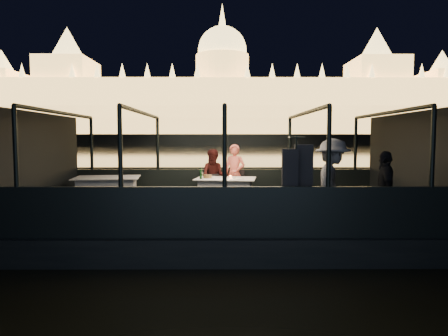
{
  "coord_description": "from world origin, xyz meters",
  "views": [
    {
      "loc": [
        -0.04,
        -8.88,
        2.23
      ],
      "look_at": [
        0.0,
        0.4,
        1.55
      ],
      "focal_mm": 32.0,
      "sensor_mm": 36.0,
      "label": 1
    }
  ],
  "objects_px": {
    "coat_stand": "(296,185)",
    "person_man_maroon": "(214,176)",
    "chair_port_right": "(237,188)",
    "person_woman_coral": "(235,176)",
    "wine_bottle": "(201,173)",
    "dining_table_central": "(226,193)",
    "dining_table_aft": "(108,194)",
    "passenger_stripe": "(332,186)",
    "chair_port_left": "(212,189)",
    "passenger_dark": "(385,185)"
  },
  "relations": [
    {
      "from": "person_man_maroon",
      "to": "wine_bottle",
      "type": "distance_m",
      "value": 1.0
    },
    {
      "from": "person_woman_coral",
      "to": "wine_bottle",
      "type": "height_order",
      "value": "person_woman_coral"
    },
    {
      "from": "coat_stand",
      "to": "person_woman_coral",
      "type": "height_order",
      "value": "coat_stand"
    },
    {
      "from": "chair_port_left",
      "to": "coat_stand",
      "type": "height_order",
      "value": "coat_stand"
    },
    {
      "from": "passenger_dark",
      "to": "coat_stand",
      "type": "bearing_deg",
      "value": -63.52
    },
    {
      "from": "person_woman_coral",
      "to": "person_man_maroon",
      "type": "relative_size",
      "value": 1.09
    },
    {
      "from": "person_woman_coral",
      "to": "dining_table_aft",
      "type": "bearing_deg",
      "value": -142.84
    },
    {
      "from": "chair_port_left",
      "to": "coat_stand",
      "type": "relative_size",
      "value": 0.44
    },
    {
      "from": "coat_stand",
      "to": "person_woman_coral",
      "type": "bearing_deg",
      "value": 106.57
    },
    {
      "from": "dining_table_central",
      "to": "coat_stand",
      "type": "height_order",
      "value": "coat_stand"
    },
    {
      "from": "dining_table_central",
      "to": "passenger_stripe",
      "type": "distance_m",
      "value": 3.09
    },
    {
      "from": "chair_port_right",
      "to": "person_woman_coral",
      "type": "relative_size",
      "value": 0.56
    },
    {
      "from": "person_man_maroon",
      "to": "passenger_dark",
      "type": "xyz_separation_m",
      "value": [
        3.32,
        -2.93,
        0.1
      ]
    },
    {
      "from": "person_man_maroon",
      "to": "chair_port_right",
      "type": "bearing_deg",
      "value": -6.84
    },
    {
      "from": "dining_table_aft",
      "to": "chair_port_left",
      "type": "distance_m",
      "value": 2.59
    },
    {
      "from": "coat_stand",
      "to": "passenger_stripe",
      "type": "xyz_separation_m",
      "value": [
        0.75,
        0.3,
        -0.05
      ]
    },
    {
      "from": "coat_stand",
      "to": "person_woman_coral",
      "type": "relative_size",
      "value": 1.13
    },
    {
      "from": "chair_port_right",
      "to": "wine_bottle",
      "type": "relative_size",
      "value": 3.11
    },
    {
      "from": "chair_port_right",
      "to": "person_man_maroon",
      "type": "distance_m",
      "value": 0.68
    },
    {
      "from": "dining_table_central",
      "to": "chair_port_right",
      "type": "distance_m",
      "value": 0.67
    },
    {
      "from": "passenger_stripe",
      "to": "wine_bottle",
      "type": "relative_size",
      "value": 6.06
    },
    {
      "from": "dining_table_central",
      "to": "passenger_stripe",
      "type": "relative_size",
      "value": 0.83
    },
    {
      "from": "coat_stand",
      "to": "passenger_dark",
      "type": "bearing_deg",
      "value": 13.71
    },
    {
      "from": "wine_bottle",
      "to": "coat_stand",
      "type": "bearing_deg",
      "value": -52.93
    },
    {
      "from": "dining_table_central",
      "to": "dining_table_aft",
      "type": "xyz_separation_m",
      "value": [
        -2.88,
        -0.12,
        0.0
      ]
    },
    {
      "from": "dining_table_central",
      "to": "passenger_dark",
      "type": "relative_size",
      "value": 0.96
    },
    {
      "from": "person_man_maroon",
      "to": "passenger_stripe",
      "type": "distance_m",
      "value": 3.82
    },
    {
      "from": "chair_port_left",
      "to": "coat_stand",
      "type": "distance_m",
      "value": 3.5
    },
    {
      "from": "dining_table_aft",
      "to": "wine_bottle",
      "type": "xyz_separation_m",
      "value": [
        2.28,
        -0.08,
        0.53
      ]
    },
    {
      "from": "coat_stand",
      "to": "wine_bottle",
      "type": "relative_size",
      "value": 6.28
    },
    {
      "from": "coat_stand",
      "to": "person_man_maroon",
      "type": "relative_size",
      "value": 1.24
    },
    {
      "from": "person_woman_coral",
      "to": "passenger_dark",
      "type": "height_order",
      "value": "passenger_dark"
    },
    {
      "from": "dining_table_central",
      "to": "dining_table_aft",
      "type": "relative_size",
      "value": 0.95
    },
    {
      "from": "passenger_dark",
      "to": "wine_bottle",
      "type": "xyz_separation_m",
      "value": [
        -3.62,
        2.0,
        0.06
      ]
    },
    {
      "from": "person_man_maroon",
      "to": "chair_port_left",
      "type": "bearing_deg",
      "value": -94.9
    },
    {
      "from": "chair_port_left",
      "to": "person_man_maroon",
      "type": "bearing_deg",
      "value": 62.03
    },
    {
      "from": "dining_table_central",
      "to": "person_man_maroon",
      "type": "height_order",
      "value": "person_man_maroon"
    },
    {
      "from": "person_man_maroon",
      "to": "passenger_dark",
      "type": "distance_m",
      "value": 4.43
    },
    {
      "from": "dining_table_aft",
      "to": "wine_bottle",
      "type": "bearing_deg",
      "value": -1.95
    },
    {
      "from": "passenger_stripe",
      "to": "wine_bottle",
      "type": "bearing_deg",
      "value": 72.93
    },
    {
      "from": "chair_port_left",
      "to": "person_woman_coral",
      "type": "xyz_separation_m",
      "value": [
        0.59,
        0.27,
        0.3
      ]
    },
    {
      "from": "person_woman_coral",
      "to": "person_man_maroon",
      "type": "distance_m",
      "value": 0.54
    },
    {
      "from": "person_woman_coral",
      "to": "wine_bottle",
      "type": "distance_m",
      "value": 1.26
    },
    {
      "from": "chair_port_left",
      "to": "passenger_dark",
      "type": "distance_m",
      "value": 4.31
    },
    {
      "from": "person_man_maroon",
      "to": "passenger_stripe",
      "type": "xyz_separation_m",
      "value": [
        2.28,
        -3.06,
        0.1
      ]
    },
    {
      "from": "dining_table_central",
      "to": "person_woman_coral",
      "type": "distance_m",
      "value": 0.84
    },
    {
      "from": "passenger_stripe",
      "to": "wine_bottle",
      "type": "height_order",
      "value": "passenger_stripe"
    },
    {
      "from": "dining_table_central",
      "to": "passenger_stripe",
      "type": "bearing_deg",
      "value": -49.57
    },
    {
      "from": "chair_port_right",
      "to": "person_man_maroon",
      "type": "xyz_separation_m",
      "value": [
        -0.59,
        0.13,
        0.3
      ]
    },
    {
      "from": "passenger_stripe",
      "to": "passenger_dark",
      "type": "bearing_deg",
      "value": -60.39
    }
  ]
}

